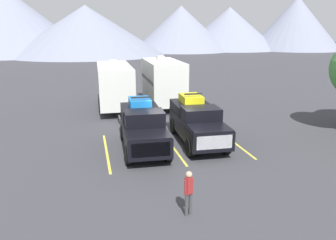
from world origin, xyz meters
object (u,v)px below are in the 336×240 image
object	(u,v)px
pickup_truck_b	(197,121)
person_a	(189,190)
camper_trailer_a	(115,84)
camper_trailer_b	(163,81)
pickup_truck_a	(143,126)

from	to	relation	value
pickup_truck_b	person_a	distance (m)	7.60
camper_trailer_a	camper_trailer_b	bearing A→B (deg)	-2.47
pickup_truck_b	camper_trailer_b	xyz separation A→B (m)	(0.09, 8.79, 0.90)
pickup_truck_b	camper_trailer_a	bearing A→B (deg)	112.62
person_a	camper_trailer_b	bearing A→B (deg)	80.17
pickup_truck_a	pickup_truck_b	distance (m)	3.11
pickup_truck_a	camper_trailer_a	world-z (taller)	camper_trailer_a
pickup_truck_a	camper_trailer_a	xyz separation A→B (m)	(-0.65, 9.34, 0.75)
pickup_truck_a	pickup_truck_b	bearing A→B (deg)	7.07
camper_trailer_a	camper_trailer_b	size ratio (longest dim) A/B	1.11
camper_trailer_b	camper_trailer_a	bearing A→B (deg)	177.53
pickup_truck_b	pickup_truck_a	bearing A→B (deg)	-172.93
camper_trailer_b	person_a	xyz separation A→B (m)	(-2.76, -15.90, -1.16)
camper_trailer_b	pickup_truck_b	bearing A→B (deg)	-90.58
camper_trailer_a	person_a	xyz separation A→B (m)	(1.06, -16.07, -1.03)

